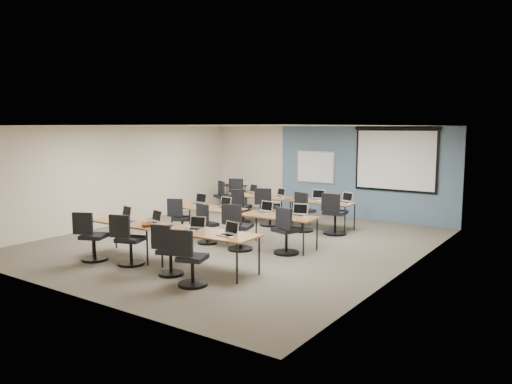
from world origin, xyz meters
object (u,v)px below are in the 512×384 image
Objects in this scene: projector_screen at (396,156)px; laptop_0 at (124,215)px; whiteboard at (315,167)px; spare_chair_b at (222,199)px; training_table_mid_left at (207,209)px; laptop_6 at (265,210)px; task_chair_8 at (242,209)px; laptop_4 at (199,201)px; task_chair_1 at (128,244)px; laptop_7 at (298,213)px; task_chair_5 at (206,227)px; laptop_10 at (317,197)px; laptop_8 at (252,191)px; training_table_mid_right at (278,218)px; laptop_2 at (195,226)px; task_chair_3 at (190,263)px; laptop_11 at (346,200)px; laptop_3 at (229,232)px; laptop_9 at (280,194)px; task_chair_6 at (238,231)px; task_chair_2 at (168,255)px; spare_chair_a at (240,197)px; task_chair_9 at (268,210)px; task_chair_4 at (180,221)px; task_chair_11 at (334,217)px; laptop_5 at (224,205)px; training_table_back_left at (263,198)px; training_table_back_right at (322,203)px; task_chair_7 at (286,235)px; laptop_1 at (154,220)px; training_table_front_left at (130,224)px; task_chair_0 at (91,241)px; utility_table at (233,188)px; training_table_front_right at (209,235)px.

laptop_0 is at bearing -119.77° from projector_screen.
spare_chair_b is (-2.60, -1.33, -1.04)m from whiteboard.
training_table_mid_left is 1.89× the size of spare_chair_b.
laptop_6 reaches higher than task_chair_8.
laptop_4 is (-3.66, -4.08, -1.09)m from projector_screen.
task_chair_1 reaches higher than laptop_7.
laptop_10 is at bearing 79.07° from task_chair_5.
training_table_mid_right is at bearing -27.44° from laptop_8.
laptop_2 is at bearing -48.21° from laptop_8.
laptop_11 reaches higher than task_chair_3.
laptop_11 is at bearing 50.48° from task_chair_1.
laptop_3 is at bearing -39.24° from laptop_4.
whiteboard reaches higher than laptop_6.
laptop_7 is at bearing -66.79° from whiteboard.
laptop_9 is at bearing -163.08° from laptop_11.
task_chair_6 reaches higher than spare_chair_b.
laptop_0 is at bearing -117.39° from task_chair_5.
task_chair_6 is 3.21m from task_chair_8.
task_chair_2 reaches higher than training_table_mid_left.
spare_chair_a reaches higher than laptop_9.
training_table_mid_left is 1.80× the size of task_chair_9.
task_chair_3 is 3.88m from task_chair_4.
laptop_11 is 0.32× the size of task_chair_11.
task_chair_6 is at bearing -31.64° from laptop_5.
task_chair_2 reaches higher than training_table_back_left.
laptop_4 is at bearing 146.89° from laptop_3.
spare_chair_b reaches higher than laptop_3.
laptop_0 is 0.94× the size of laptop_10.
laptop_6 is 0.94m from task_chair_6.
training_table_back_right is (1.84, 0.05, -0.00)m from training_table_back_left.
task_chair_9 reaches higher than task_chair_7.
task_chair_6 is 3.97m from laptop_8.
laptop_1 is 0.94× the size of laptop_10.
projector_screen is at bearing 49.62° from laptop_4.
training_table_back_left is (0.14, 4.75, -0.00)m from training_table_front_left.
laptop_5 is at bearing 166.05° from laptop_7.
whiteboard is 4.29× the size of laptop_9.
task_chair_9 is (0.12, 1.81, -0.36)m from laptop_5.
task_chair_0 is (-2.52, -3.04, -0.27)m from training_table_mid_right.
task_chair_7 is (2.48, -0.38, -0.27)m from training_table_mid_left.
laptop_4 is at bearing 163.31° from laptop_7.
laptop_0 is at bearing -76.25° from utility_table.
task_chair_6 is at bearing -24.50° from laptop_4.
laptop_5 is at bearing 123.79° from task_chair_6.
task_chair_3 reaches higher than laptop_9.
spare_chair_b is (-5.10, -1.31, -1.48)m from projector_screen.
laptop_8 reaches higher than laptop_3.
laptop_4 is 3.43m from spare_chair_a.
task_chair_11 is (2.01, -0.66, -0.35)m from laptop_9.
laptop_6 is (-0.37, 2.42, 0.11)m from training_table_front_right.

